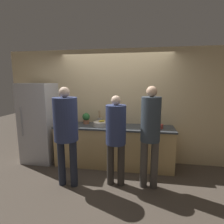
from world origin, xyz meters
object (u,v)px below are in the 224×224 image
object	(u,v)px
person_right	(150,130)
bottle_clear	(118,121)
person_center	(116,133)
refrigerator	(40,123)
utensil_crock	(100,120)
cup_red	(161,127)
person_left	(66,126)
bottle_amber	(71,123)
cup_yellow	(115,124)
potted_plant	(86,118)
fruit_bowl	(100,124)
bottle_red	(74,123)

from	to	relation	value
person_right	bottle_clear	bearing A→B (deg)	126.00
person_center	refrigerator	bearing A→B (deg)	158.86
utensil_crock	cup_red	world-z (taller)	utensil_crock
person_left	bottle_amber	xyz separation A→B (m)	(-0.23, 0.79, -0.13)
refrigerator	cup_yellow	xyz separation A→B (m)	(1.78, 0.04, 0.04)
person_center	potted_plant	world-z (taller)	person_center
fruit_bowl	bottle_red	world-z (taller)	bottle_red
fruit_bowl	potted_plant	distance (m)	0.42
bottle_clear	cup_red	size ratio (longest dim) A/B	1.61
fruit_bowl	cup_yellow	size ratio (longest dim) A/B	3.07
person_left	bottle_amber	size ratio (longest dim) A/B	10.36
refrigerator	bottle_clear	distance (m)	1.84
utensil_crock	bottle_clear	distance (m)	0.42
person_center	bottle_clear	world-z (taller)	person_center
cup_red	potted_plant	size ratio (longest dim) A/B	0.38
person_center	cup_yellow	size ratio (longest dim) A/B	16.94
person_left	cup_yellow	world-z (taller)	person_left
bottle_red	cup_red	xyz separation A→B (m)	(1.85, 0.14, -0.05)
fruit_bowl	potted_plant	world-z (taller)	potted_plant
person_left	bottle_red	world-z (taller)	person_left
bottle_amber	cup_red	size ratio (longest dim) A/B	1.79
fruit_bowl	potted_plant	bearing A→B (deg)	154.08
utensil_crock	cup_yellow	world-z (taller)	utensil_crock
bottle_clear	potted_plant	xyz separation A→B (m)	(-0.72, -0.09, 0.07)
utensil_crock	cup_yellow	distance (m)	0.43
refrigerator	person_center	bearing A→B (deg)	-21.14
utensil_crock	cup_red	xyz separation A→B (m)	(1.37, -0.27, -0.03)
person_left	person_right	size ratio (longest dim) A/B	0.99
utensil_crock	bottle_amber	distance (m)	0.65
fruit_bowl	utensil_crock	distance (m)	0.28
bottle_red	cup_yellow	distance (m)	0.89
utensil_crock	bottle_red	distance (m)	0.63
bottle_amber	refrigerator	bearing A→B (deg)	172.36
bottle_amber	person_right	bearing A→B (deg)	-20.28
utensil_crock	cup_yellow	bearing A→B (deg)	-25.40
person_left	utensil_crock	bearing A→B (deg)	73.51
person_left	person_center	bearing A→B (deg)	10.70
bottle_clear	cup_yellow	xyz separation A→B (m)	(-0.04, -0.18, -0.01)
refrigerator	utensil_crock	xyz separation A→B (m)	(1.40, 0.22, 0.06)
utensil_crock	cup_red	distance (m)	1.40
person_right	cup_red	xyz separation A→B (m)	(0.26, 0.68, -0.11)
person_right	potted_plant	xyz separation A→B (m)	(-1.41, 0.86, -0.02)
refrigerator	bottle_clear	xyz separation A→B (m)	(1.82, 0.22, 0.05)
cup_yellow	cup_red	distance (m)	0.99
person_center	cup_red	xyz separation A→B (m)	(0.85, 0.69, -0.02)
utensil_crock	cup_yellow	size ratio (longest dim) A/B	3.15
potted_plant	fruit_bowl	bearing A→B (deg)	-25.92
refrigerator	cup_yellow	world-z (taller)	refrigerator
refrigerator	cup_yellow	distance (m)	1.78
bottle_amber	bottle_red	size ratio (longest dim) A/B	0.72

